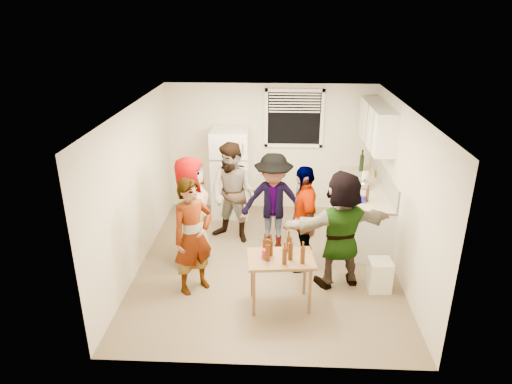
{
  "coord_description": "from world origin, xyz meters",
  "views": [
    {
      "loc": [
        0.13,
        -6.35,
        3.82
      ],
      "look_at": [
        -0.18,
        0.2,
        1.15
      ],
      "focal_mm": 32.0,
      "sensor_mm": 36.0,
      "label": 1
    }
  ],
  "objects_px": {
    "beer_bottle_counter": "(367,201)",
    "guest_stripe": "(196,288)",
    "guest_black": "(301,266)",
    "serving_table": "(280,304)",
    "blue_cup": "(363,203)",
    "beer_bottle_table": "(290,259)",
    "refrigerator": "(231,173)",
    "guest_back_left": "(234,239)",
    "wine_bottle": "(361,171)",
    "guest_orange": "(337,282)",
    "guest_grey": "(194,261)",
    "trash_bin": "(379,274)",
    "guest_back_right": "(273,248)",
    "kettle": "(364,189)",
    "red_cup": "(265,257)"
  },
  "relations": [
    {
      "from": "guest_stripe",
      "to": "guest_black",
      "type": "relative_size",
      "value": 1.02
    },
    {
      "from": "kettle",
      "to": "serving_table",
      "type": "distance_m",
      "value": 2.72
    },
    {
      "from": "trash_bin",
      "to": "guest_back_left",
      "type": "distance_m",
      "value": 2.67
    },
    {
      "from": "guest_orange",
      "to": "guest_black",
      "type": "bearing_deg",
      "value": -57.3
    },
    {
      "from": "serving_table",
      "to": "guest_black",
      "type": "relative_size",
      "value": 0.52
    },
    {
      "from": "beer_bottle_counter",
      "to": "guest_grey",
      "type": "xyz_separation_m",
      "value": [
        -2.77,
        -0.48,
        -0.9
      ]
    },
    {
      "from": "beer_bottle_table",
      "to": "refrigerator",
      "type": "bearing_deg",
      "value": 109.85
    },
    {
      "from": "blue_cup",
      "to": "refrigerator",
      "type": "bearing_deg",
      "value": 147.62
    },
    {
      "from": "wine_bottle",
      "to": "beer_bottle_table",
      "type": "relative_size",
      "value": 1.3
    },
    {
      "from": "beer_bottle_table",
      "to": "wine_bottle",
      "type": "bearing_deg",
      "value": 65.36
    },
    {
      "from": "wine_bottle",
      "to": "guest_stripe",
      "type": "height_order",
      "value": "wine_bottle"
    },
    {
      "from": "kettle",
      "to": "guest_grey",
      "type": "bearing_deg",
      "value": -172.9
    },
    {
      "from": "beer_bottle_table",
      "to": "guest_grey",
      "type": "relative_size",
      "value": 0.14
    },
    {
      "from": "wine_bottle",
      "to": "guest_back_left",
      "type": "bearing_deg",
      "value": -153.27
    },
    {
      "from": "wine_bottle",
      "to": "guest_orange",
      "type": "relative_size",
      "value": 0.18
    },
    {
      "from": "beer_bottle_counter",
      "to": "blue_cup",
      "type": "relative_size",
      "value": 1.88
    },
    {
      "from": "serving_table",
      "to": "guest_grey",
      "type": "bearing_deg",
      "value": 141.78
    },
    {
      "from": "trash_bin",
      "to": "guest_back_left",
      "type": "xyz_separation_m",
      "value": [
        -2.24,
        1.43,
        -0.25
      ]
    },
    {
      "from": "guest_black",
      "to": "serving_table",
      "type": "bearing_deg",
      "value": -29.14
    },
    {
      "from": "beer_bottle_table",
      "to": "guest_black",
      "type": "height_order",
      "value": "beer_bottle_table"
    },
    {
      "from": "refrigerator",
      "to": "guest_grey",
      "type": "distance_m",
      "value": 2.1
    },
    {
      "from": "guest_black",
      "to": "kettle",
      "type": "bearing_deg",
      "value": 124.98
    },
    {
      "from": "trash_bin",
      "to": "guest_stripe",
      "type": "bearing_deg",
      "value": -177.54
    },
    {
      "from": "kettle",
      "to": "guest_stripe",
      "type": "height_order",
      "value": "kettle"
    },
    {
      "from": "beer_bottle_table",
      "to": "guest_orange",
      "type": "height_order",
      "value": "beer_bottle_table"
    },
    {
      "from": "blue_cup",
      "to": "beer_bottle_table",
      "type": "xyz_separation_m",
      "value": [
        -1.19,
        -1.56,
        -0.16
      ]
    },
    {
      "from": "beer_bottle_counter",
      "to": "guest_back_right",
      "type": "xyz_separation_m",
      "value": [
        -1.51,
        0.02,
        -0.9
      ]
    },
    {
      "from": "refrigerator",
      "to": "blue_cup",
      "type": "bearing_deg",
      "value": -32.38
    },
    {
      "from": "guest_black",
      "to": "guest_orange",
      "type": "distance_m",
      "value": 0.67
    },
    {
      "from": "beer_bottle_table",
      "to": "guest_back_left",
      "type": "height_order",
      "value": "beer_bottle_table"
    },
    {
      "from": "guest_back_left",
      "to": "refrigerator",
      "type": "bearing_deg",
      "value": 121.65
    },
    {
      "from": "beer_bottle_counter",
      "to": "blue_cup",
      "type": "distance_m",
      "value": 0.09
    },
    {
      "from": "guest_back_right",
      "to": "guest_stripe",
      "type": "bearing_deg",
      "value": -128.87
    },
    {
      "from": "beer_bottle_table",
      "to": "guest_black",
      "type": "distance_m",
      "value": 1.31
    },
    {
      "from": "refrigerator",
      "to": "wine_bottle",
      "type": "height_order",
      "value": "refrigerator"
    },
    {
      "from": "guest_back_right",
      "to": "red_cup",
      "type": "bearing_deg",
      "value": -90.83
    },
    {
      "from": "wine_bottle",
      "to": "guest_stripe",
      "type": "relative_size",
      "value": 0.18
    },
    {
      "from": "beer_bottle_counter",
      "to": "guest_stripe",
      "type": "xyz_separation_m",
      "value": [
        -2.62,
        -1.24,
        -0.9
      ]
    },
    {
      "from": "refrigerator",
      "to": "wine_bottle",
      "type": "xyz_separation_m",
      "value": [
        2.5,
        0.09,
        0.05
      ]
    },
    {
      "from": "refrigerator",
      "to": "blue_cup",
      "type": "relative_size",
      "value": 15.24
    },
    {
      "from": "beer_bottle_counter",
      "to": "guest_stripe",
      "type": "height_order",
      "value": "beer_bottle_counter"
    },
    {
      "from": "guest_back_right",
      "to": "blue_cup",
      "type": "bearing_deg",
      "value": -0.34
    },
    {
      "from": "blue_cup",
      "to": "serving_table",
      "type": "bearing_deg",
      "value": -130.92
    },
    {
      "from": "refrigerator",
      "to": "serving_table",
      "type": "xyz_separation_m",
      "value": [
        0.96,
        -2.96,
        -0.85
      ]
    },
    {
      "from": "serving_table",
      "to": "guest_black",
      "type": "xyz_separation_m",
      "value": [
        0.35,
        1.02,
        0.0
      ]
    },
    {
      "from": "red_cup",
      "to": "guest_stripe",
      "type": "bearing_deg",
      "value": 161.9
    },
    {
      "from": "guest_grey",
      "to": "guest_black",
      "type": "height_order",
      "value": "guest_grey"
    },
    {
      "from": "serving_table",
      "to": "blue_cup",
      "type": "bearing_deg",
      "value": 49.08
    },
    {
      "from": "guest_back_left",
      "to": "guest_orange",
      "type": "distance_m",
      "value": 2.11
    },
    {
      "from": "guest_stripe",
      "to": "guest_back_right",
      "type": "relative_size",
      "value": 1.01
    }
  ]
}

